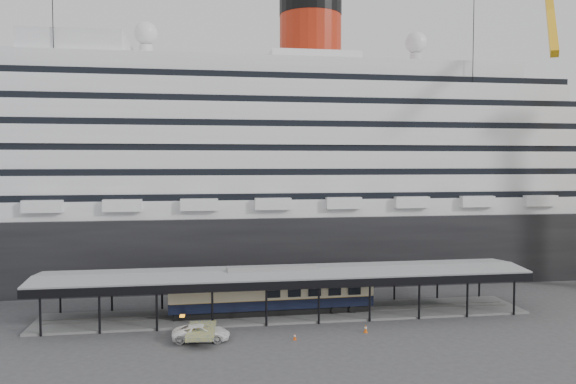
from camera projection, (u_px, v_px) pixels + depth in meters
name	position (u px, v px, depth m)	size (l,w,h in m)	color
ground	(294.00, 327.00, 60.12)	(200.00, 200.00, 0.00)	#39393B
cruise_ship	(262.00, 158.00, 90.74)	(130.00, 30.00, 43.90)	black
platform_canopy	(287.00, 295.00, 64.93)	(56.00, 9.18, 5.30)	slate
port_truck	(201.00, 333.00, 55.56)	(2.62, 5.67, 1.58)	white
pullman_carriage	(272.00, 292.00, 64.64)	(23.53, 3.65, 23.03)	black
traffic_cone_left	(226.00, 336.00, 55.85)	(0.43, 0.43, 0.82)	red
traffic_cone_mid	(295.00, 337.00, 55.85)	(0.44, 0.44, 0.66)	#D2470B
traffic_cone_right	(366.00, 329.00, 58.23)	(0.47, 0.47, 0.84)	#D5550B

